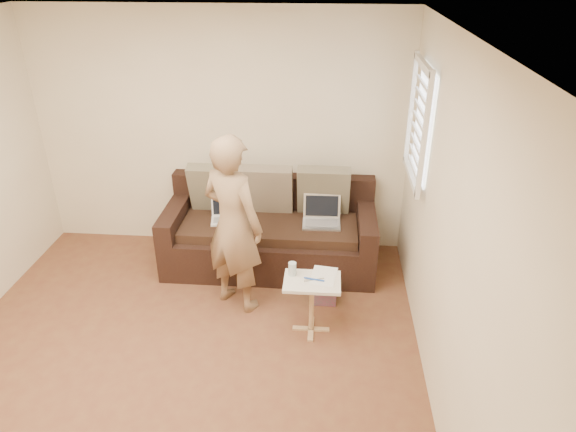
% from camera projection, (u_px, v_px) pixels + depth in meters
% --- Properties ---
extents(floor, '(4.50, 4.50, 0.00)m').
position_uv_depth(floor, '(174.00, 379.00, 4.13)').
color(floor, brown).
rests_on(floor, ground).
extents(ceiling, '(4.50, 4.50, 0.00)m').
position_uv_depth(ceiling, '(128.00, 39.00, 2.94)').
color(ceiling, white).
rests_on(ceiling, wall_back).
extents(wall_back, '(4.00, 0.00, 4.00)m').
position_uv_depth(wall_back, '(220.00, 134.00, 5.53)').
color(wall_back, beige).
rests_on(wall_back, ground).
extents(wall_right, '(0.00, 4.50, 4.50)m').
position_uv_depth(wall_right, '(453.00, 250.00, 3.39)').
color(wall_right, beige).
rests_on(wall_right, ground).
extents(window_blinds, '(0.12, 0.88, 1.08)m').
position_uv_depth(window_blinds, '(419.00, 123.00, 4.54)').
color(window_blinds, white).
rests_on(window_blinds, wall_right).
extents(sofa, '(2.20, 0.95, 0.85)m').
position_uv_depth(sofa, '(270.00, 229.00, 5.47)').
color(sofa, black).
rests_on(sofa, ground).
extents(pillow_left, '(0.55, 0.29, 0.57)m').
position_uv_depth(pillow_left, '(215.00, 188.00, 5.52)').
color(pillow_left, '#645A4A').
rests_on(pillow_left, sofa).
extents(pillow_mid, '(0.55, 0.27, 0.57)m').
position_uv_depth(pillow_mid, '(267.00, 190.00, 5.48)').
color(pillow_mid, '#6C604D').
rests_on(pillow_mid, sofa).
extents(pillow_right, '(0.55, 0.28, 0.57)m').
position_uv_depth(pillow_right, '(323.00, 191.00, 5.46)').
color(pillow_right, '#645A4A').
rests_on(pillow_right, sofa).
extents(laptop_silver, '(0.39, 0.29, 0.26)m').
position_uv_depth(laptop_silver, '(321.00, 225.00, 5.35)').
color(laptop_silver, '#B7BABC').
rests_on(laptop_silver, sofa).
extents(laptop_white, '(0.35, 0.28, 0.23)m').
position_uv_depth(laptop_white, '(227.00, 221.00, 5.42)').
color(laptop_white, white).
rests_on(laptop_white, sofa).
extents(person, '(0.75, 0.67, 1.71)m').
position_uv_depth(person, '(233.00, 225.00, 4.65)').
color(person, brown).
rests_on(person, ground).
extents(side_table, '(0.49, 0.34, 0.54)m').
position_uv_depth(side_table, '(312.00, 306.00, 4.54)').
color(side_table, silver).
rests_on(side_table, ground).
extents(drinking_glass, '(0.07, 0.07, 0.12)m').
position_uv_depth(drinking_glass, '(292.00, 269.00, 4.47)').
color(drinking_glass, silver).
rests_on(drinking_glass, side_table).
extents(scissors, '(0.18, 0.11, 0.02)m').
position_uv_depth(scissors, '(314.00, 280.00, 4.42)').
color(scissors, silver).
rests_on(scissors, side_table).
extents(paper_on_table, '(0.25, 0.33, 0.00)m').
position_uv_depth(paper_on_table, '(324.00, 276.00, 4.48)').
color(paper_on_table, white).
rests_on(paper_on_table, side_table).
extents(striped_box, '(0.26, 0.26, 0.16)m').
position_uv_depth(striped_box, '(324.00, 292.00, 5.04)').
color(striped_box, '#C41D67').
rests_on(striped_box, ground).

